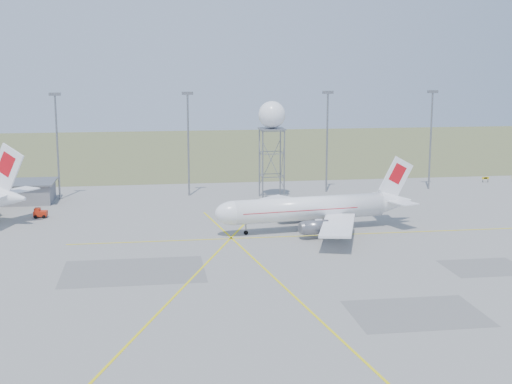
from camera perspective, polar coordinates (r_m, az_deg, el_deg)
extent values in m
plane|color=gray|center=(80.18, 4.65, -8.80)|extent=(400.00, 400.00, 0.00)
cube|color=#60723E|center=(215.98, -3.84, 3.41)|extent=(400.00, 120.00, 0.03)
cube|color=gray|center=(142.48, -19.52, -0.09)|extent=(18.00, 9.00, 3.60)
cube|color=slate|center=(142.16, -19.57, 0.68)|extent=(19.00, 10.00, 0.30)
cylinder|color=slate|center=(141.67, -15.60, 3.42)|extent=(0.36, 0.36, 20.00)
cube|color=slate|center=(140.86, -15.80, 7.54)|extent=(2.20, 0.50, 0.60)
cylinder|color=slate|center=(140.81, -5.43, 3.72)|extent=(0.36, 0.36, 20.00)
cube|color=slate|center=(139.99, -5.51, 7.87)|extent=(2.20, 0.50, 0.60)
cylinder|color=slate|center=(145.04, 5.70, 3.91)|extent=(0.36, 0.36, 20.00)
cube|color=slate|center=(144.24, 5.78, 7.94)|extent=(2.20, 0.50, 0.60)
cylinder|color=slate|center=(151.94, 13.79, 3.96)|extent=(0.36, 0.36, 20.00)
cube|color=slate|center=(151.18, 13.96, 7.80)|extent=(2.20, 0.50, 0.60)
cylinder|color=black|center=(164.79, 17.69, 0.88)|extent=(0.10, 0.10, 0.80)
cylinder|color=black|center=(165.33, 18.06, 0.89)|extent=(0.10, 0.10, 0.80)
cube|color=yellow|center=(164.97, 17.89, 1.07)|extent=(1.60, 0.15, 0.50)
cube|color=black|center=(164.90, 17.90, 1.07)|extent=(0.80, 0.03, 0.30)
cylinder|color=white|center=(112.28, 4.25, -1.31)|extent=(24.62, 6.98, 3.74)
ellipsoid|color=white|center=(108.68, -1.77, -1.68)|extent=(6.44, 4.51, 3.74)
cube|color=black|center=(108.30, -2.35, -1.43)|extent=(1.68, 2.23, 0.91)
cone|color=white|center=(118.23, 11.07, -0.74)|extent=(6.07, 4.46, 3.74)
cube|color=white|center=(117.54, 11.14, 1.14)|extent=(5.98, 1.08, 7.04)
cube|color=red|center=(117.53, 11.23, 1.46)|extent=(3.24, 0.75, 3.61)
cube|color=white|center=(120.55, 10.23, -0.27)|extent=(3.66, 5.50, 0.17)
cube|color=white|center=(115.32, 11.55, -0.80)|extent=(3.66, 5.50, 0.17)
cube|color=white|center=(120.69, 3.47, -0.93)|extent=(12.05, 14.95, 0.34)
cube|color=white|center=(105.35, 6.57, -2.66)|extent=(8.96, 15.63, 0.34)
cylinder|color=slate|center=(117.33, 2.88, -1.67)|extent=(4.18, 2.66, 2.15)
cylinder|color=slate|center=(107.39, 4.79, -2.84)|extent=(4.18, 2.66, 2.15)
cube|color=red|center=(111.63, 3.35, -1.32)|extent=(19.06, 6.26, 0.11)
cylinder|color=black|center=(109.85, -0.81, -3.22)|extent=(0.74, 0.74, 0.84)
cube|color=black|center=(113.61, 5.12, -2.80)|extent=(1.68, 5.69, 0.84)
cylinder|color=slate|center=(113.52, 5.12, -2.60)|extent=(0.25, 0.25, 1.68)
cone|color=white|center=(122.23, -19.24, -0.42)|extent=(8.00, 7.04, 4.47)
cube|color=white|center=(121.48, -19.38, 1.75)|extent=(6.51, 3.58, 8.40)
cube|color=red|center=(121.24, -19.32, 2.11)|extent=(3.59, 2.10, 4.31)
cube|color=white|center=(125.25, -18.46, 0.14)|extent=(5.99, 7.10, 0.20)
cylinder|color=slate|center=(135.55, 0.54, 2.13)|extent=(0.25, 0.25, 13.55)
cylinder|color=slate|center=(136.27, 2.27, 2.17)|extent=(0.25, 0.25, 13.55)
cylinder|color=slate|center=(140.32, 1.95, 2.41)|extent=(0.25, 0.25, 13.55)
cylinder|color=slate|center=(139.63, 0.27, 2.37)|extent=(0.25, 0.25, 13.55)
cube|color=slate|center=(137.13, 1.27, 5.07)|extent=(4.77, 4.77, 0.26)
sphere|color=white|center=(136.90, 1.28, 6.20)|extent=(5.21, 5.21, 5.21)
cube|color=red|center=(127.03, -16.86, -1.65)|extent=(2.31, 1.59, 0.90)
cube|color=red|center=(127.01, -17.09, -1.34)|extent=(1.00, 1.27, 0.50)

